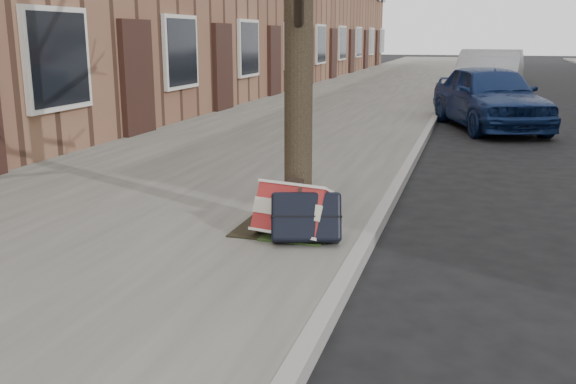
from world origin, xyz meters
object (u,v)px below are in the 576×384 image
(car_near_front, at_px, (490,96))
(suitcase_navy, at_px, (306,217))
(suitcase_red, at_px, (291,211))
(car_near_mid, at_px, (489,78))

(car_near_front, bearing_deg, suitcase_navy, -119.15)
(suitcase_red, xyz_separation_m, car_near_mid, (1.75, 12.99, 0.37))
(suitcase_red, distance_m, car_near_mid, 13.11)
(car_near_front, xyz_separation_m, car_near_mid, (0.03, 4.61, 0.09))
(suitcase_navy, bearing_deg, suitcase_red, 134.38)
(suitcase_red, relative_size, car_near_mid, 0.14)
(car_near_mid, bearing_deg, suitcase_navy, -91.44)
(car_near_front, bearing_deg, suitcase_red, -120.31)
(suitcase_navy, distance_m, car_near_front, 8.62)
(car_near_front, distance_m, car_near_mid, 4.61)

